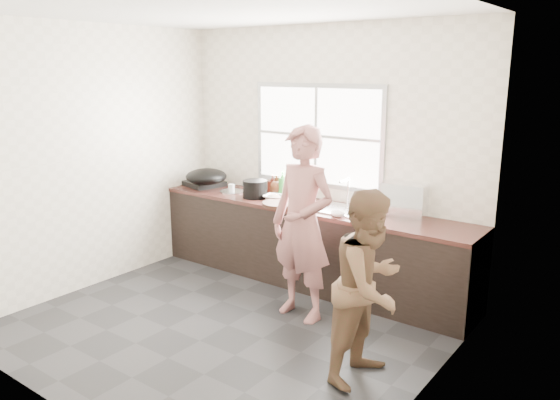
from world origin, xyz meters
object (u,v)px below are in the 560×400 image
Objects in this scene: bottle_green at (283,183)px; pot_lid_right at (231,191)px; person_side at (370,286)px; bottle_brown_short at (277,185)px; bowl_mince at (274,197)px; plate_food at (277,193)px; glass_jar at (231,189)px; cutting_board at (281,204)px; pot_lid_left at (232,192)px; bottle_brown_tall at (272,184)px; woman at (303,230)px; burner at (204,183)px; bowl_held at (338,213)px; dish_rack at (405,199)px; black_pot at (255,189)px; bowl_crabs at (368,210)px; wok at (206,176)px.

bottle_green is 1.01× the size of pot_lid_right.
pot_lid_right is (-0.55, -0.25, -0.13)m from bottle_green.
bottle_brown_short is at bearing 57.26° from person_side.
plate_food is (-0.14, 0.24, -0.02)m from bowl_mince.
glass_jar is at bearing -144.06° from bottle_brown_short.
pot_lid_right is (-0.85, 0.19, -0.01)m from cutting_board.
bottle_green reaches higher than pot_lid_left.
woman is at bearing -41.57° from bottle_brown_tall.
bottle_brown_short is 0.47× the size of burner.
bottle_green is (-0.93, 0.95, 0.16)m from woman.
bowl_held is 0.65× the size of pot_lid_right.
woman reaches higher than bottle_green.
burner is 0.48m from pot_lid_right.
black_pot is at bearing -174.81° from dish_rack.
dish_rack is (1.48, 0.00, 0.03)m from bottle_green.
bowl_held is 1.50m from glass_jar.
glass_jar is at bearing -177.02° from dish_rack.
burner is (-1.96, 0.75, 0.06)m from woman.
burner is (-2.02, 0.24, 0.00)m from bowl_held.
bowl_mince is 0.30m from bottle_green.
bowl_crabs is 2.21m from burner.
plate_food reaches higher than pot_lid_right.
bottle_brown_tall reaches higher than bowl_held.
cutting_board is at bearing -37.22° from bowl_mince.
bowl_held is 0.67m from dish_rack.
glass_jar is (-0.36, 0.01, -0.04)m from black_pot.
person_side is 5.39× the size of pot_lid_right.
bottle_brown_tall is (-0.45, 0.44, 0.08)m from cutting_board.
bowl_mince is at bearing -174.70° from dish_rack.
woman is 2.10m from burner.
bowl_mince and bowl_held have the same top height.
dish_rack is at bearing 4.58° from burner.
glass_jar is 0.40m from wok.
glass_jar is (-1.68, -0.12, 0.02)m from bowl_crabs.
bowl_crabs is 1.68m from glass_jar.
pot_lid_right is at bearing 132.63° from glass_jar.
cutting_board is at bearing -15.74° from black_pot.
glass_jar is 0.24× the size of dish_rack.
bottle_brown_short is 1.83× the size of glass_jar.
bottle_brown_tall reaches higher than bottle_brown_short.
burner reaches higher than bowl_mince.
dish_rack is at bearing 30.50° from bowl_crabs.
bowl_crabs is 0.42× the size of wok.
cutting_board is 0.96× the size of burner.
person_side reaches higher than bottle_brown_tall.
dish_rack is (1.98, 0.30, 0.11)m from glass_jar.
bottle_brown_tall is (0.00, 0.31, -0.00)m from black_pot.
plate_food is at bearing 72.50° from black_pot.
burner is (-0.89, 0.11, -0.07)m from black_pot.
plate_food is at bearing 175.39° from dish_rack.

